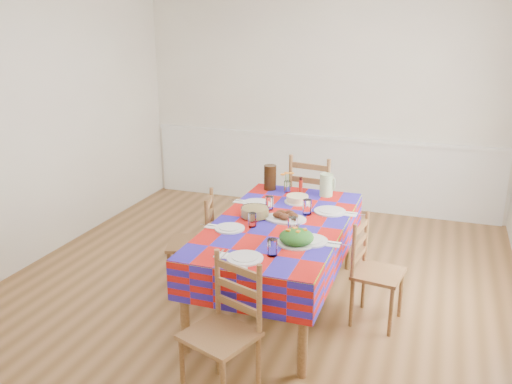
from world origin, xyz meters
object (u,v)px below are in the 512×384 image
(chair_far, at_px, (313,204))
(chair_near, at_px, (224,332))
(dining_table, at_px, (280,231))
(chair_right, at_px, (373,272))
(green_pitcher, at_px, (326,185))
(tea_pitcher, at_px, (270,177))
(meat_platter, at_px, (285,217))
(chair_left, at_px, (195,243))

(chair_far, bearing_deg, chair_near, 97.69)
(dining_table, distance_m, chair_right, 0.80)
(green_pitcher, relative_size, tea_pitcher, 0.88)
(dining_table, distance_m, meat_platter, 0.13)
(chair_far, bearing_deg, chair_left, 64.61)
(green_pitcher, height_order, chair_far, chair_far)
(dining_table, height_order, meat_platter, meat_platter)
(chair_left, bearing_deg, tea_pitcher, 135.26)
(chair_near, height_order, chair_left, chair_near)
(green_pitcher, bearing_deg, chair_right, -54.34)
(tea_pitcher, height_order, chair_far, chair_far)
(chair_near, xyz_separation_m, chair_right, (0.75, 1.21, -0.03))
(green_pitcher, distance_m, chair_far, 0.57)
(dining_table, distance_m, chair_left, 0.80)
(chair_near, distance_m, chair_far, 2.41)
(chair_left, height_order, chair_right, chair_left)
(meat_platter, height_order, tea_pitcher, tea_pitcher)
(dining_table, distance_m, chair_far, 1.21)
(meat_platter, xyz_separation_m, tea_pitcher, (-0.37, 0.74, 0.09))
(dining_table, bearing_deg, chair_right, 0.40)
(dining_table, height_order, green_pitcher, green_pitcher)
(chair_near, bearing_deg, green_pitcher, 104.46)
(chair_near, height_order, chair_far, chair_far)
(chair_far, bearing_deg, green_pitcher, 124.27)
(dining_table, relative_size, chair_left, 2.13)
(green_pitcher, distance_m, tea_pitcher, 0.55)
(dining_table, relative_size, chair_far, 1.85)
(tea_pitcher, height_order, chair_right, tea_pitcher)
(chair_left, bearing_deg, chair_near, 15.75)
(meat_platter, height_order, green_pitcher, green_pitcher)
(chair_far, xyz_separation_m, chair_right, (0.77, -1.19, -0.09))
(dining_table, relative_size, tea_pitcher, 8.10)
(dining_table, height_order, tea_pitcher, tea_pitcher)
(chair_far, relative_size, chair_right, 1.21)
(tea_pitcher, distance_m, chair_near, 2.09)
(green_pitcher, xyz_separation_m, chair_far, (-0.21, 0.41, -0.34))
(meat_platter, distance_m, chair_right, 0.82)
(dining_table, relative_size, green_pitcher, 9.22)
(chair_far, bearing_deg, chair_right, 130.09)
(green_pitcher, distance_m, chair_right, 1.06)
(meat_platter, xyz_separation_m, chair_left, (-0.79, -0.05, -0.33))
(chair_left, bearing_deg, chair_far, 130.55)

